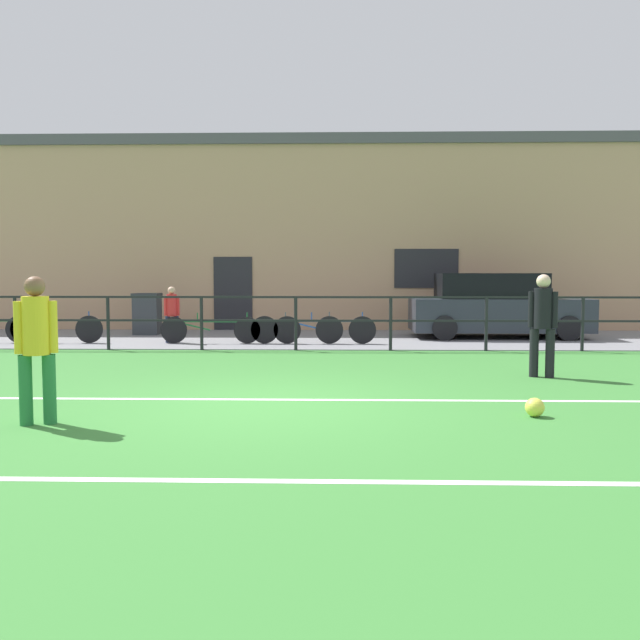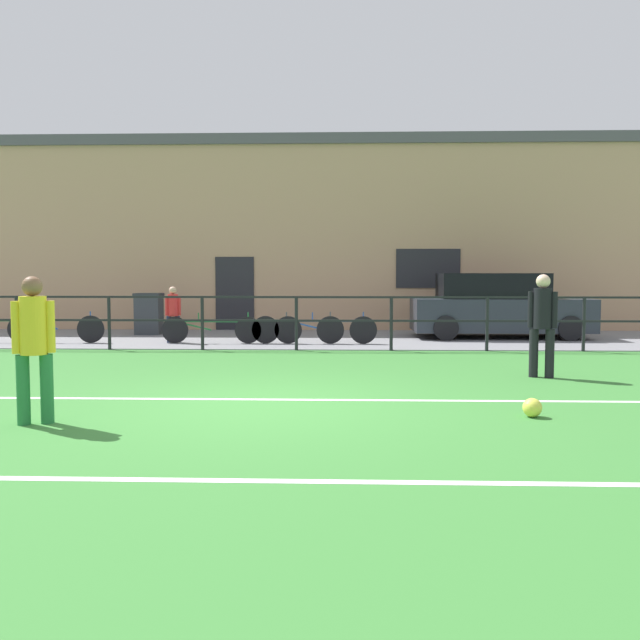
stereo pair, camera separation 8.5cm
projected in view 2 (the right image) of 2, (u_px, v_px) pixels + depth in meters
ground at (263, 407)px, 8.32m from camera, size 60.00×44.00×0.04m
field_line_touchline at (266, 399)px, 8.69m from camera, size 36.00×0.11×0.00m
field_line_hash at (217, 480)px, 5.28m from camera, size 36.00×0.11×0.00m
pavement_strip at (303, 339)px, 16.80m from camera, size 48.00×5.00×0.02m
perimeter_fence at (296, 315)px, 14.25m from camera, size 36.07×0.07×1.15m
clubhouse_facade at (310, 235)px, 20.30m from camera, size 28.00×2.56×5.56m
player_goalkeeper at (542, 319)px, 10.50m from camera, size 0.42×0.28×1.61m
player_winger at (34, 341)px, 7.22m from camera, size 0.42×0.28×1.59m
soccer_ball_match at (532, 408)px, 7.62m from camera, size 0.22×0.22×0.22m
spectator_child at (173, 311)px, 15.70m from camera, size 0.34×0.23×1.30m
parked_car_red at (498, 307)px, 16.99m from camera, size 4.35×1.88×1.61m
bicycle_parked_0 at (298, 329)px, 15.48m from camera, size 2.12×0.04×0.73m
bicycle_parked_1 at (211, 329)px, 15.55m from camera, size 2.31×0.04×0.71m
bicycle_parked_3 at (58, 328)px, 15.67m from camera, size 2.16×0.04×0.73m
bicycle_parked_4 at (325, 329)px, 15.46m from camera, size 2.35×0.04×0.73m
trash_bin_0 at (149, 314)px, 17.88m from camera, size 0.69×0.58×1.09m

